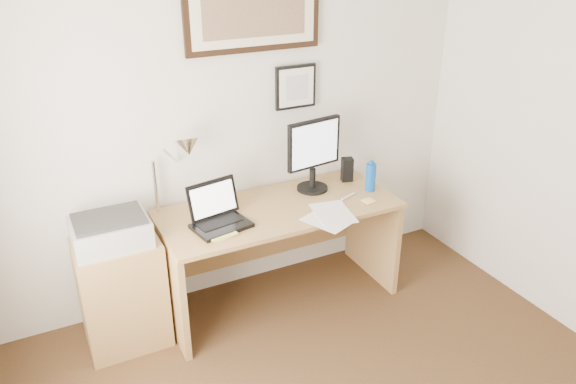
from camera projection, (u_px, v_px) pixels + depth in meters
wall_back at (234, 123)px, 3.77m from camera, size 3.50×0.02×2.50m
side_cabinet at (122, 293)px, 3.52m from camera, size 0.50×0.40×0.73m
water_bottle at (371, 177)px, 3.94m from camera, size 0.07×0.07×0.20m
bottle_cap at (372, 163)px, 3.89m from camera, size 0.04×0.04×0.02m
speaker at (347, 169)px, 4.10m from camera, size 0.09×0.09×0.18m
paper_sheet_a at (326, 221)px, 3.57m from camera, size 0.30×0.35×0.00m
paper_sheet_b at (333, 213)px, 3.66m from camera, size 0.29×0.37×0.00m
sticky_pad at (369, 201)px, 3.81m from camera, size 0.08×0.08×0.01m
marker_pen at (348, 196)px, 3.88m from camera, size 0.14×0.06×0.02m
book at (204, 234)px, 3.40m from camera, size 0.20×0.25×0.02m
desk at (274, 232)px, 3.92m from camera, size 1.60×0.70×0.75m
laptop at (218, 216)px, 3.50m from camera, size 0.38×0.35×0.26m
lcd_monitor at (314, 152)px, 3.87m from camera, size 0.42×0.22×0.52m
printer at (110, 231)px, 3.31m from camera, size 0.44×0.34×0.18m
desk_lamp at (185, 150)px, 3.48m from camera, size 0.29×0.27×0.53m
picture_large at (254, 14)px, 3.51m from camera, size 0.92×0.04×0.47m
picture_small at (296, 87)px, 3.85m from camera, size 0.30×0.03×0.30m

